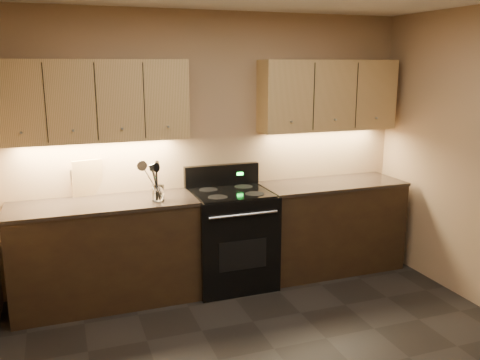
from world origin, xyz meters
The scene contains 14 objects.
wall_back centered at (0.00, 2.00, 1.30)m, with size 4.00×0.04×2.60m, color tan.
counter_left centered at (-1.10, 1.70, 0.47)m, with size 1.62×0.62×0.93m.
counter_right centered at (1.18, 1.70, 0.47)m, with size 1.46×0.62×0.93m.
stove centered at (0.08, 1.68, 0.48)m, with size 0.76×0.68×1.14m.
upper_cab_left centered at (-1.10, 1.85, 1.80)m, with size 1.60×0.30×0.70m, color tan.
upper_cab_right centered at (1.18, 1.85, 1.80)m, with size 1.44×0.30×0.70m, color tan.
outlet_plate centered at (-1.30, 1.99, 1.12)m, with size 0.09×0.01×0.12m, color #B2B5BA.
utensil_crock centered at (-0.63, 1.60, 0.99)m, with size 0.11×0.11×0.14m.
cutting_board centered at (-1.20, 1.97, 1.10)m, with size 0.27×0.02×0.34m, color tan.
wooden_spoon centered at (-0.67, 1.60, 1.11)m, with size 0.06×0.06×0.33m, color tan, non-canonical shape.
black_spoon centered at (-0.63, 1.61, 1.11)m, with size 0.06×0.06×0.32m, color black, non-canonical shape.
black_turner centered at (-0.62, 1.58, 1.11)m, with size 0.08×0.08×0.32m, color black, non-canonical shape.
steel_spatula centered at (-0.60, 1.62, 1.12)m, with size 0.08×0.08×0.34m, color silver, non-canonical shape.
steel_skimmer centered at (-0.60, 1.59, 1.13)m, with size 0.09×0.09×0.38m, color silver, non-canonical shape.
Camera 1 is at (-1.43, -2.73, 2.11)m, focal length 38.00 mm.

